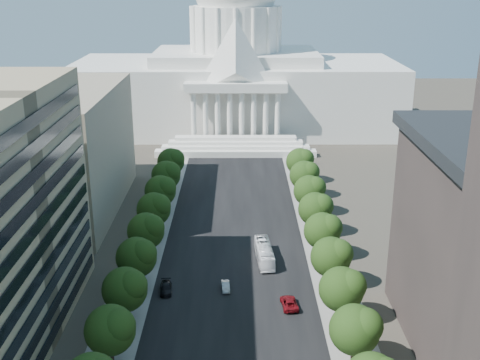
{
  "coord_description": "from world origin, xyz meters",
  "views": [
    {
      "loc": [
        0.9,
        -40.45,
        55.62
      ],
      "look_at": [
        1.24,
        78.29,
        15.0
      ],
      "focal_mm": 45.0,
      "sensor_mm": 36.0,
      "label": 1
    }
  ],
  "objects_px": {
    "car_dark_b": "(166,288)",
    "city_bus": "(264,253)",
    "car_silver": "(226,286)",
    "car_red": "(289,303)"
  },
  "relations": [
    {
      "from": "car_dark_b",
      "to": "city_bus",
      "type": "xyz_separation_m",
      "value": [
        18.74,
        12.77,
        0.97
      ]
    },
    {
      "from": "car_red",
      "to": "city_bus",
      "type": "distance_m",
      "value": 18.56
    },
    {
      "from": "car_silver",
      "to": "city_bus",
      "type": "relative_size",
      "value": 0.33
    },
    {
      "from": "car_dark_b",
      "to": "city_bus",
      "type": "relative_size",
      "value": 0.42
    },
    {
      "from": "city_bus",
      "to": "car_dark_b",
      "type": "bearing_deg",
      "value": -150.33
    },
    {
      "from": "car_red",
      "to": "car_dark_b",
      "type": "relative_size",
      "value": 1.09
    },
    {
      "from": "car_silver",
      "to": "car_dark_b",
      "type": "relative_size",
      "value": 0.79
    },
    {
      "from": "car_red",
      "to": "car_dark_b",
      "type": "bearing_deg",
      "value": -19.4
    },
    {
      "from": "car_red",
      "to": "city_bus",
      "type": "xyz_separation_m",
      "value": [
        -3.65,
        18.17,
        0.93
      ]
    },
    {
      "from": "car_silver",
      "to": "city_bus",
      "type": "height_order",
      "value": "city_bus"
    }
  ]
}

